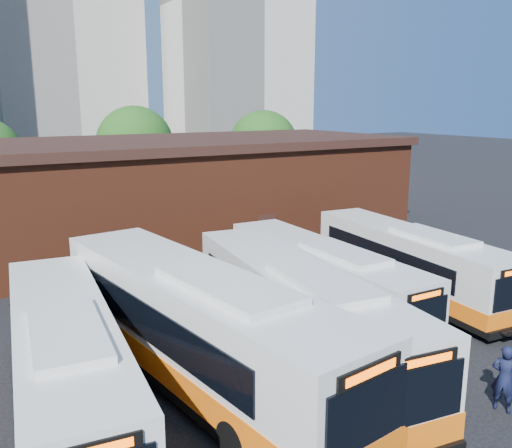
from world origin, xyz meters
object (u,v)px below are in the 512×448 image
bus_midwest (298,319)px  bus_farwest (66,370)px  bus_east (409,264)px  transit_worker (505,378)px  bus_west (197,332)px  bus_mideast (321,283)px

bus_midwest → bus_farwest: bearing=-175.9°
bus_east → transit_worker: bearing=-115.0°
bus_farwest → bus_midwest: (7.30, -0.40, 0.10)m
bus_west → transit_worker: bearing=-47.3°
bus_midwest → bus_east: 8.69m
bus_midwest → transit_worker: size_ratio=6.60×
bus_mideast → bus_east: size_ratio=0.98×
bus_mideast → bus_east: bus_east is taller
bus_west → bus_mideast: 7.11m
bus_east → bus_west: bearing=-162.5°
bus_farwest → transit_worker: 12.12m
bus_west → bus_mideast: size_ratio=1.23×
bus_farwest → bus_mideast: bus_farwest is taller
transit_worker → bus_mideast: bearing=-23.0°
bus_farwest → bus_midwest: 7.31m
transit_worker → bus_east: bearing=-54.3°
bus_midwest → bus_mideast: 4.33m
bus_farwest → bus_mideast: size_ratio=1.06×
bus_west → bus_east: bus_west is taller
bus_east → transit_worker: size_ratio=5.95×
bus_midwest → bus_east: size_ratio=1.11×
bus_farwest → bus_mideast: (10.48, 2.55, -0.07)m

